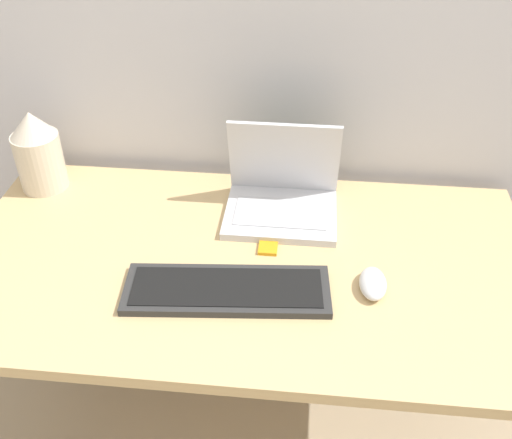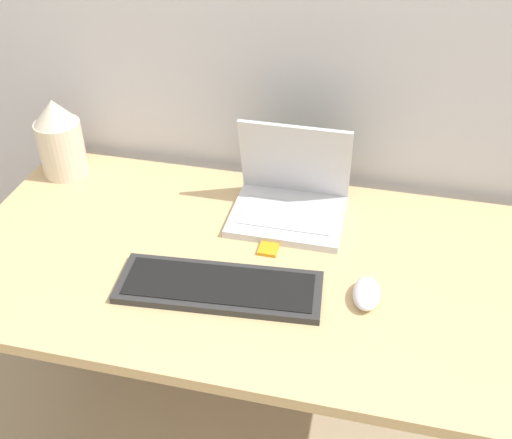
# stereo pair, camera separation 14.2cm
# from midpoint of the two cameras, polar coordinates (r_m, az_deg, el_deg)

# --- Properties ---
(wall_back) EXTENTS (6.00, 0.05, 2.50)m
(wall_back) POSITION_cam_midpoint_polar(r_m,az_deg,el_deg) (1.62, -1.99, 19.97)
(wall_back) COLOR silver
(wall_back) RESTS_ON ground_plane
(desk) EXTENTS (1.42, 0.76, 0.77)m
(desk) POSITION_cam_midpoint_polar(r_m,az_deg,el_deg) (1.52, -3.73, -6.36)
(desk) COLOR tan
(desk) RESTS_ON ground_plane
(laptop) EXTENTS (0.29, 0.24, 0.25)m
(laptop) POSITION_cam_midpoint_polar(r_m,az_deg,el_deg) (1.59, -0.07, 2.37)
(laptop) COLOR silver
(laptop) RESTS_ON desk
(keyboard) EXTENTS (0.48, 0.20, 0.02)m
(keyboard) POSITION_cam_midpoint_polar(r_m,az_deg,el_deg) (1.37, -5.77, -6.81)
(keyboard) COLOR #2D2D2D
(keyboard) RESTS_ON desk
(mouse) EXTENTS (0.06, 0.11, 0.04)m
(mouse) POSITION_cam_midpoint_polar(r_m,az_deg,el_deg) (1.38, 8.19, -6.17)
(mouse) COLOR silver
(mouse) RESTS_ON desk
(vase) EXTENTS (0.13, 0.13, 0.23)m
(vase) POSITION_cam_midpoint_polar(r_m,az_deg,el_deg) (1.79, -22.26, 5.97)
(vase) COLOR beige
(vase) RESTS_ON desk
(mp3_player) EXTENTS (0.05, 0.05, 0.01)m
(mp3_player) POSITION_cam_midpoint_polar(r_m,az_deg,el_deg) (1.49, -1.59, -2.83)
(mp3_player) COLOR orange
(mp3_player) RESTS_ON desk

